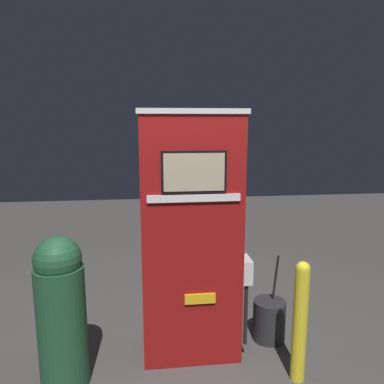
{
  "coord_description": "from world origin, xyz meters",
  "views": [
    {
      "loc": [
        -0.35,
        -2.75,
        1.98
      ],
      "look_at": [
        0.0,
        0.12,
        1.45
      ],
      "focal_mm": 35.0,
      "sensor_mm": 36.0,
      "label": 1
    }
  ],
  "objects_px": {
    "gas_pump": "(191,236)",
    "safety_bollard": "(300,319)",
    "squeegee_bucket": "(269,320)",
    "trash_bin": "(61,311)"
  },
  "relations": [
    {
      "from": "safety_bollard",
      "to": "trash_bin",
      "type": "relative_size",
      "value": 0.82
    },
    {
      "from": "gas_pump",
      "to": "squeegee_bucket",
      "type": "relative_size",
      "value": 2.5
    },
    {
      "from": "gas_pump",
      "to": "safety_bollard",
      "type": "height_order",
      "value": "gas_pump"
    },
    {
      "from": "safety_bollard",
      "to": "squeegee_bucket",
      "type": "distance_m",
      "value": 0.65
    },
    {
      "from": "safety_bollard",
      "to": "trash_bin",
      "type": "bearing_deg",
      "value": 174.87
    },
    {
      "from": "trash_bin",
      "to": "squeegee_bucket",
      "type": "height_order",
      "value": "trash_bin"
    },
    {
      "from": "safety_bollard",
      "to": "squeegee_bucket",
      "type": "bearing_deg",
      "value": 94.62
    },
    {
      "from": "trash_bin",
      "to": "gas_pump",
      "type": "bearing_deg",
      "value": 17.96
    },
    {
      "from": "gas_pump",
      "to": "squeegee_bucket",
      "type": "bearing_deg",
      "value": 5.94
    },
    {
      "from": "gas_pump",
      "to": "safety_bollard",
      "type": "relative_size",
      "value": 2.15
    }
  ]
}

